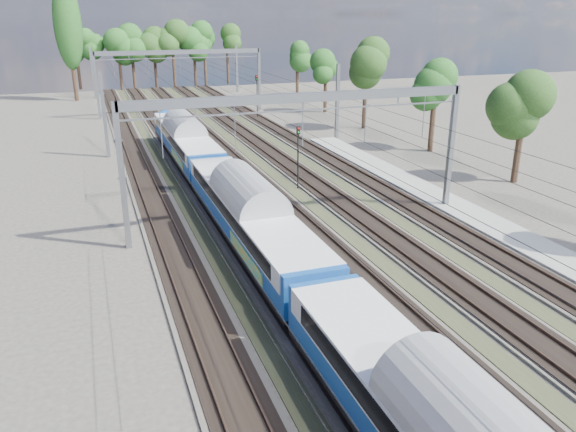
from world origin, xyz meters
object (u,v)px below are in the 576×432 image
object	(u,v)px
worker	(176,106)
signal_far	(257,91)
signal_near	(298,150)
emu_train	(251,209)

from	to	relation	value
worker	signal_far	bearing A→B (deg)	-132.91
signal_far	signal_near	bearing A→B (deg)	-105.05
signal_near	worker	bearing A→B (deg)	112.65
emu_train	signal_near	size ratio (longest dim) A/B	12.90
emu_train	signal_near	distance (m)	13.47
emu_train	signal_far	world-z (taller)	signal_far
signal_near	signal_far	xyz separation A→B (m)	(6.44, 33.29, 0.41)
emu_train	worker	bearing A→B (deg)	86.00
signal_near	signal_far	world-z (taller)	signal_far
emu_train	worker	xyz separation A→B (m)	(3.71, 52.94, -1.80)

